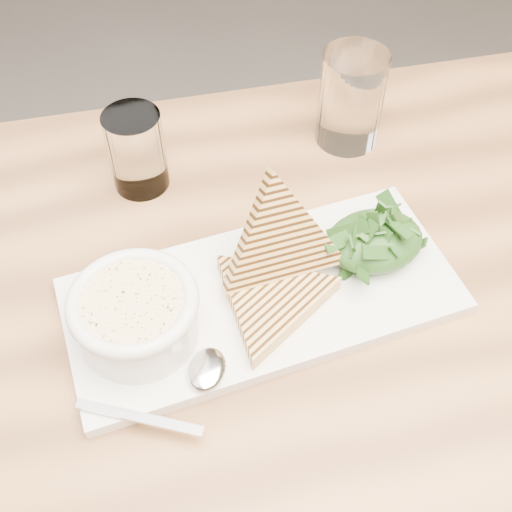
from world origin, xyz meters
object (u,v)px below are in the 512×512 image
object	(u,v)px
table_top	(302,343)
platter	(262,296)
glass_near	(137,151)
glass_far	(351,99)
soup_bowl	(137,319)

from	to	relation	value
table_top	platter	distance (m)	0.06
platter	glass_near	size ratio (longest dim) A/B	3.96
table_top	glass_far	size ratio (longest dim) A/B	9.97
glass_near	glass_far	size ratio (longest dim) A/B	0.83
glass_near	glass_far	world-z (taller)	glass_far
glass_far	platter	bearing A→B (deg)	-131.84
table_top	glass_far	distance (m)	0.32
table_top	glass_near	xyz separation A→B (m)	(-0.11, 0.26, 0.07)
table_top	platter	xyz separation A→B (m)	(-0.03, 0.05, 0.03)
platter	soup_bowl	bearing A→B (deg)	-176.41
platter	soup_bowl	xyz separation A→B (m)	(-0.13, -0.01, 0.03)
platter	glass_near	distance (m)	0.23
soup_bowl	glass_far	size ratio (longest dim) A/B	0.95
glass_near	glass_far	bearing A→B (deg)	-0.58
table_top	glass_near	distance (m)	0.29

